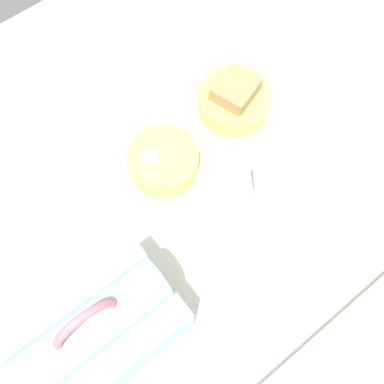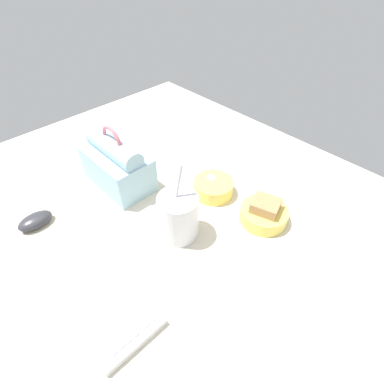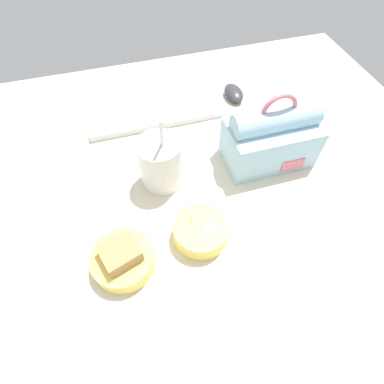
{
  "view_description": "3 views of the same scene",
  "coord_description": "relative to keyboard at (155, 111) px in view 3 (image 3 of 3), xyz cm",
  "views": [
    {
      "loc": [
        18.53,
        16.87,
        70.94
      ],
      "look_at": [
        1.35,
        -4.85,
        7.0
      ],
      "focal_mm": 45.0,
      "sensor_mm": 36.0,
      "label": 1
    },
    {
      "loc": [
        -40.34,
        35.15,
        59.82
      ],
      "look_at": [
        1.35,
        -4.85,
        7.0
      ],
      "focal_mm": 28.0,
      "sensor_mm": 36.0,
      "label": 2
    },
    {
      "loc": [
        -8.78,
        -39.94,
        57.92
      ],
      "look_at": [
        1.35,
        -4.85,
        7.0
      ],
      "focal_mm": 28.0,
      "sensor_mm": 36.0,
      "label": 3
    }
  ],
  "objects": [
    {
      "name": "computer_mouse",
      "position": [
        23.89,
        0.88,
        0.52
      ],
      "size": [
        5.09,
        8.46,
        3.07
      ],
      "color": "#333338",
      "rests_on": "desk_surface"
    },
    {
      "name": "desk_surface",
      "position": [
        0.13,
        -27.7,
        -2.02
      ],
      "size": [
        140.0,
        110.0,
        2.0
      ],
      "color": "beige",
      "rests_on": "ground"
    },
    {
      "name": "bento_bowl_snacks",
      "position": [
        0.99,
        -40.35,
        1.24
      ],
      "size": [
        11.17,
        11.17,
        5.04
      ],
      "color": "#EFD65B",
      "rests_on": "desk_surface"
    },
    {
      "name": "lunch_bag",
      "position": [
        23.04,
        -23.99,
        5.77
      ],
      "size": [
        20.69,
        12.39,
        18.84
      ],
      "color": "#9EC6DB",
      "rests_on": "desk_surface"
    },
    {
      "name": "soup_cup",
      "position": [
        -3.17,
        -23.63,
        5.1
      ],
      "size": [
        9.64,
        9.64,
        19.62
      ],
      "color": "silver",
      "rests_on": "desk_surface"
    },
    {
      "name": "bento_bowl_sandwich",
      "position": [
        -14.98,
        -42.17,
        1.44
      ],
      "size": [
        12.06,
        12.06,
        6.59
      ],
      "color": "#EFD65B",
      "rests_on": "desk_surface"
    },
    {
      "name": "keyboard",
      "position": [
        0.0,
        0.0,
        0.0
      ],
      "size": [
        37.39,
        13.31,
        2.1
      ],
      "color": "silver",
      "rests_on": "desk_surface"
    }
  ]
}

